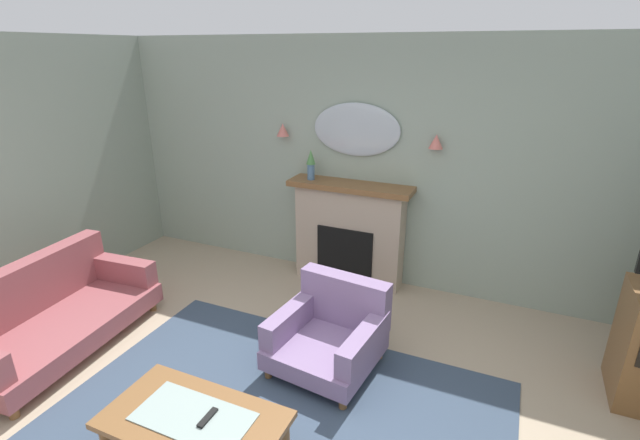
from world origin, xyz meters
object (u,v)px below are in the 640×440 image
Objects in this scene: fireplace at (349,234)px; coffee_table at (194,424)px; wall_sconce_right at (436,141)px; wall_sconce_left at (283,130)px; mantel_vase_left at (311,163)px; wall_mirror at (356,130)px; tv_remote at (208,418)px; floral_couch at (49,314)px; armchair_in_corner at (331,331)px.

fireplace is 2.79m from coffee_table.
fireplace is 1.38m from wall_sconce_right.
fireplace is at bearing -6.16° from wall_sconce_left.
mantel_vase_left is 2.96m from coffee_table.
mantel_vase_left is 2.38× the size of wall_sconce_right.
wall_sconce_right is at bearing 74.28° from coffee_table.
wall_mirror is 6.00× the size of tv_remote.
floral_couch reaches higher than armchair_in_corner.
mantel_vase_left reaches higher than armchair_in_corner.
fireplace reaches higher than tv_remote.
tv_remote is at bearing -71.01° from wall_sconce_left.
wall_sconce_right reaches higher than armchair_in_corner.
tv_remote is (-0.72, -2.86, -1.21)m from wall_sconce_right.
fireplace is 1.15m from wall_mirror.
armchair_in_corner is (0.84, -1.42, -1.04)m from mantel_vase_left.
mantel_vase_left is at bearing -16.70° from wall_sconce_left.
wall_sconce_right is at bearing 75.91° from tv_remote.
fireplace is 9.71× the size of wall_sconce_left.
armchair_in_corner is at bearing 79.18° from tv_remote.
mantel_vase_left is (-0.45, -0.03, 0.77)m from fireplace.
floral_couch is at bearing 165.69° from tv_remote.
wall_sconce_right is 0.16× the size of armchair_in_corner.
wall_sconce_left reaches higher than tv_remote.
tv_remote is (0.09, 0.02, 0.07)m from coffee_table.
fireplace is at bearing 92.75° from tv_remote.
floral_couch is at bearing -131.84° from fireplace.
mantel_vase_left is 2.38× the size of wall_sconce_left.
wall_mirror is (-0.00, 0.14, 1.14)m from fireplace.
armchair_in_corner reaches higher than tv_remote.
wall_mirror is at bearing 176.63° from wall_sconce_right.
wall_mirror reaches higher than floral_couch.
coffee_table is (0.04, -2.78, -0.19)m from fireplace.
floral_couch is at bearing -125.06° from mantel_vase_left.
coffee_table is at bearing -15.44° from floral_couch.
floral_couch is (-1.99, -2.22, -0.25)m from fireplace.
floral_couch is at bearing -130.09° from wall_mirror.
wall_mirror is 3.21m from coffee_table.
wall_sconce_right is 0.13× the size of coffee_table.
coffee_table is (0.04, -2.93, -1.33)m from wall_mirror.
tv_remote is (0.98, -2.86, -1.21)m from wall_sconce_left.
coffee_table is at bearing -72.79° from wall_sconce_left.
wall_mirror reaches higher than mantel_vase_left.
armchair_in_corner is (0.34, 1.34, -0.08)m from coffee_table.
fireplace is 0.90m from mantel_vase_left.
wall_sconce_right is 0.08× the size of floral_couch.
coffee_table is at bearing -168.08° from tv_remote.
tv_remote is 0.09× the size of floral_couch.
fireplace is at bearing -173.84° from wall_sconce_right.
tv_remote is at bearing -87.38° from wall_mirror.
wall_sconce_right is at bearing -3.37° from wall_mirror.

